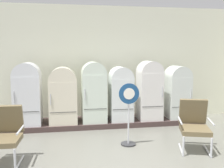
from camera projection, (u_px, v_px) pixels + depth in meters
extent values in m
cube|color=silver|center=(102.00, 64.00, 7.40)|extent=(11.76, 0.12, 3.26)
cube|color=#47443F|center=(102.00, 18.00, 7.23)|extent=(11.76, 0.07, 0.06)
cube|color=#453432|center=(105.00, 122.00, 6.97)|extent=(5.32, 0.95, 0.13)
cube|color=white|center=(28.00, 100.00, 6.43)|extent=(0.66, 0.61, 1.24)
cylinder|color=white|center=(27.00, 76.00, 6.35)|extent=(0.66, 0.60, 0.66)
cube|color=#383838|center=(26.00, 112.00, 6.15)|extent=(0.60, 0.01, 0.01)
cylinder|color=silver|center=(14.00, 97.00, 6.05)|extent=(0.02, 0.02, 0.28)
cube|color=beige|center=(63.00, 102.00, 6.57)|extent=(0.70, 0.59, 1.10)
cylinder|color=beige|center=(63.00, 81.00, 6.50)|extent=(0.70, 0.58, 0.70)
cube|color=#383838|center=(63.00, 112.00, 6.31)|extent=(0.65, 0.01, 0.01)
cylinder|color=silver|center=(51.00, 100.00, 6.20)|extent=(0.02, 0.02, 0.28)
cube|color=silver|center=(94.00, 98.00, 6.73)|extent=(0.63, 0.67, 1.26)
cylinder|color=silver|center=(94.00, 74.00, 6.65)|extent=(0.63, 0.65, 0.63)
cube|color=#383838|center=(95.00, 109.00, 6.43)|extent=(0.58, 0.01, 0.01)
cylinder|color=silver|center=(85.00, 95.00, 6.33)|extent=(0.02, 0.02, 0.28)
cube|color=white|center=(121.00, 99.00, 6.84)|extent=(0.59, 0.63, 1.14)
cylinder|color=white|center=(121.00, 78.00, 6.77)|extent=(0.59, 0.61, 0.59)
cube|color=#383838|center=(123.00, 109.00, 6.56)|extent=(0.54, 0.01, 0.01)
cylinder|color=silver|center=(132.00, 96.00, 6.54)|extent=(0.02, 0.02, 0.28)
cube|color=white|center=(149.00, 96.00, 6.95)|extent=(0.62, 0.59, 1.28)
cylinder|color=white|center=(150.00, 72.00, 6.87)|extent=(0.62, 0.58, 0.62)
cube|color=#383838|center=(153.00, 107.00, 6.69)|extent=(0.57, 0.01, 0.01)
cylinder|color=silver|center=(162.00, 92.00, 6.67)|extent=(0.02, 0.02, 0.28)
cube|color=silver|center=(177.00, 97.00, 7.11)|extent=(0.59, 0.62, 1.15)
cylinder|color=silver|center=(178.00, 77.00, 7.04)|extent=(0.59, 0.61, 0.59)
cube|color=#383838|center=(182.00, 107.00, 6.83)|extent=(0.54, 0.01, 0.01)
cylinder|color=silver|center=(191.00, 94.00, 6.81)|extent=(0.02, 0.02, 0.28)
cylinder|color=silver|center=(20.00, 162.00, 4.53)|extent=(0.07, 0.63, 0.04)
cylinder|color=silver|center=(15.00, 159.00, 4.22)|extent=(0.04, 0.04, 0.37)
cube|color=brown|center=(3.00, 141.00, 4.45)|extent=(0.58, 0.60, 0.09)
cube|color=brown|center=(8.00, 119.00, 4.71)|extent=(0.56, 0.21, 0.53)
cylinder|color=silver|center=(20.00, 130.00, 4.46)|extent=(0.06, 0.51, 0.04)
cylinder|color=silver|center=(181.00, 149.00, 5.14)|extent=(0.23, 0.61, 0.04)
cylinder|color=silver|center=(183.00, 146.00, 4.82)|extent=(0.05, 0.05, 0.37)
cylinder|color=silver|center=(207.00, 151.00, 5.07)|extent=(0.23, 0.61, 0.04)
cylinder|color=silver|center=(212.00, 147.00, 4.76)|extent=(0.05, 0.05, 0.37)
cube|color=brown|center=(195.00, 130.00, 5.05)|extent=(0.70, 0.71, 0.09)
cube|color=brown|center=(193.00, 111.00, 5.31)|extent=(0.58, 0.34, 0.53)
cylinder|color=silver|center=(180.00, 120.00, 5.07)|extent=(0.19, 0.50, 0.04)
cylinder|color=silver|center=(211.00, 122.00, 4.99)|extent=(0.19, 0.50, 0.04)
cylinder|color=#2D2D30|center=(128.00, 144.00, 5.46)|extent=(0.32, 0.32, 0.03)
cylinder|color=silver|center=(128.00, 119.00, 5.39)|extent=(0.04, 0.04, 1.08)
cylinder|color=navy|center=(129.00, 94.00, 5.29)|extent=(0.43, 0.02, 0.43)
cylinder|color=white|center=(129.00, 94.00, 5.28)|extent=(0.24, 0.00, 0.24)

